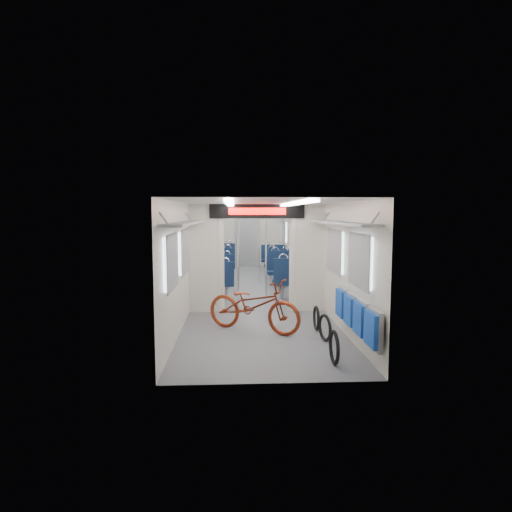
# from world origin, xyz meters

# --- Properties ---
(carriage) EXTENTS (12.00, 12.02, 2.31)m
(carriage) POSITION_xyz_m (0.00, -0.27, 1.50)
(carriage) COLOR #515456
(carriage) RESTS_ON ground
(bicycle) EXTENTS (1.89, 1.45, 0.95)m
(bicycle) POSITION_xyz_m (-0.15, -3.63, 0.48)
(bicycle) COLOR maroon
(bicycle) RESTS_ON ground
(flip_bench) EXTENTS (0.12, 2.12, 0.53)m
(flip_bench) POSITION_xyz_m (1.35, -4.85, 0.58)
(flip_bench) COLOR gray
(flip_bench) RESTS_ON carriage
(bike_hoop_a) EXTENTS (0.06, 0.49, 0.48)m
(bike_hoop_a) POSITION_xyz_m (0.91, -5.36, 0.22)
(bike_hoop_a) COLOR black
(bike_hoop_a) RESTS_ON ground
(bike_hoop_b) EXTENTS (0.15, 0.45, 0.45)m
(bike_hoop_b) POSITION_xyz_m (1.01, -4.28, 0.20)
(bike_hoop_b) COLOR black
(bike_hoop_b) RESTS_ON ground
(bike_hoop_c) EXTENTS (0.05, 0.45, 0.45)m
(bike_hoop_c) POSITION_xyz_m (0.99, -3.63, 0.20)
(bike_hoop_c) COLOR black
(bike_hoop_c) RESTS_ON ground
(seat_bay_near_left) EXTENTS (0.88, 1.94, 1.06)m
(seat_bay_near_left) POSITION_xyz_m (-0.93, -0.00, 0.53)
(seat_bay_near_left) COLOR #0B1933
(seat_bay_near_left) RESTS_ON ground
(seat_bay_near_right) EXTENTS (0.94, 2.20, 1.14)m
(seat_bay_near_right) POSITION_xyz_m (0.93, 0.19, 0.56)
(seat_bay_near_right) COLOR #0B1933
(seat_bay_near_right) RESTS_ON ground
(seat_bay_far_left) EXTENTS (0.93, 2.18, 1.13)m
(seat_bay_far_left) POSITION_xyz_m (-0.93, 3.40, 0.56)
(seat_bay_far_left) COLOR #0B1933
(seat_bay_far_left) RESTS_ON ground
(seat_bay_far_right) EXTENTS (0.89, 1.97, 1.07)m
(seat_bay_far_right) POSITION_xyz_m (0.93, 3.47, 0.53)
(seat_bay_far_right) COLOR #0B1933
(seat_bay_far_right) RESTS_ON ground
(stanchion_near_left) EXTENTS (0.04, 0.04, 2.30)m
(stanchion_near_left) POSITION_xyz_m (-0.40, -1.28, 1.15)
(stanchion_near_left) COLOR silver
(stanchion_near_left) RESTS_ON ground
(stanchion_near_right) EXTENTS (0.04, 0.04, 2.30)m
(stanchion_near_right) POSITION_xyz_m (0.25, -1.27, 1.15)
(stanchion_near_right) COLOR silver
(stanchion_near_right) RESTS_ON ground
(stanchion_far_left) EXTENTS (0.04, 0.04, 2.30)m
(stanchion_far_left) POSITION_xyz_m (-0.35, 2.08, 1.15)
(stanchion_far_left) COLOR silver
(stanchion_far_left) RESTS_ON ground
(stanchion_far_right) EXTENTS (0.04, 0.04, 2.30)m
(stanchion_far_right) POSITION_xyz_m (0.25, 1.68, 1.15)
(stanchion_far_right) COLOR silver
(stanchion_far_right) RESTS_ON ground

